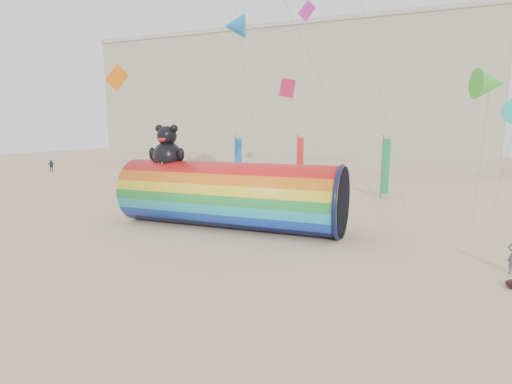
% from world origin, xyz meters
% --- Properties ---
extents(ground, '(160.00, 160.00, 0.00)m').
position_xyz_m(ground, '(0.00, 0.00, 0.00)').
color(ground, '#CCB58C').
rests_on(ground, ground).
extents(hotel_building, '(60.40, 15.40, 20.60)m').
position_xyz_m(hotel_building, '(-12.00, 45.95, 10.31)').
color(hotel_building, '#B7AD99').
rests_on(hotel_building, ground).
extents(windsock_assembly, '(13.03, 3.97, 6.01)m').
position_xyz_m(windsock_assembly, '(-1.71, 2.90, 1.99)').
color(windsock_assembly, red).
rests_on(windsock_assembly, ground).
extents(festival_banners, '(12.04, 4.70, 5.20)m').
position_xyz_m(festival_banners, '(-0.36, 15.41, 2.64)').
color(festival_banners, '#59595E').
rests_on(festival_banners, ground).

